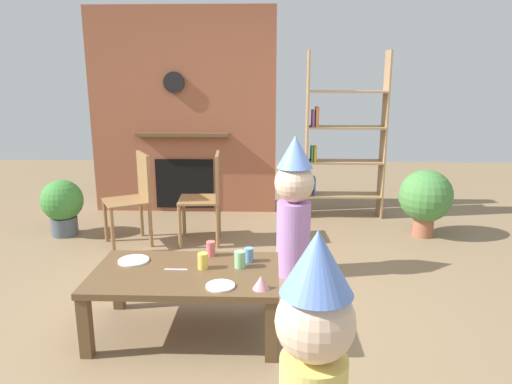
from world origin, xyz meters
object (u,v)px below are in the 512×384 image
child_in_pink (294,203)px  paper_cup_far_left (249,255)px  child_with_cone_hat (314,360)px  bookshelf (341,141)px  birthday_cake_slice (261,282)px  dining_chair_left (135,193)px  dining_chair_middle (209,193)px  potted_plant_short (62,204)px  paper_cup_center (240,259)px  coffee_table (186,280)px  paper_cup_near_right (211,249)px  paper_plate_rear (220,286)px  potted_plant_tall (426,197)px  paper_cup_near_left (203,261)px  paper_plate_front (134,261)px

child_in_pink → paper_cup_far_left: bearing=14.3°
child_with_cone_hat → child_in_pink: (0.02, 2.13, 0.04)m
bookshelf → birthday_cake_slice: 3.07m
dining_chair_left → dining_chair_middle: 0.72m
bookshelf → paper_cup_far_left: bearing=-110.6°
child_with_cone_hat → dining_chair_left: (-1.50, 2.84, -0.07)m
birthday_cake_slice → potted_plant_short: potted_plant_short is taller
paper_cup_center → coffee_table: bearing=-168.1°
paper_cup_near_right → paper_cup_far_left: bearing=-20.1°
dining_chair_middle → paper_plate_rear: bearing=95.4°
bookshelf → potted_plant_tall: bearing=-42.3°
child_with_cone_hat → dining_chair_middle: size_ratio=1.22×
birthday_cake_slice → paper_cup_near_right: bearing=125.1°
paper_cup_center → child_in_pink: size_ratio=0.09×
coffee_table → dining_chair_middle: dining_chair_middle is taller
child_in_pink → potted_plant_short: (-2.35, 0.92, -0.29)m
paper_cup_near_left → birthday_cake_slice: (0.38, -0.29, -0.01)m
paper_cup_near_right → birthday_cake_slice: paper_cup_near_right is taller
child_in_pink → paper_plate_front: bearing=-16.5°
birthday_cake_slice → paper_cup_near_left: bearing=143.0°
birthday_cake_slice → coffee_table: bearing=153.8°
child_in_pink → potted_plant_short: 2.54m
bookshelf → potted_plant_short: size_ratio=3.24×
dining_chair_left → paper_plate_front: bearing=76.3°
paper_cup_near_left → dining_chair_middle: dining_chair_middle is taller
paper_cup_far_left → paper_plate_front: (-0.77, -0.03, -0.04)m
paper_cup_center → paper_plate_front: size_ratio=0.54×
bookshelf → paper_plate_rear: size_ratio=11.00×
paper_cup_far_left → paper_cup_near_left: bearing=-156.6°
bookshelf → paper_cup_near_left: 2.94m
potted_plant_tall → paper_cup_far_left: bearing=-133.9°
bookshelf → paper_cup_far_left: bookshelf is taller
birthday_cake_slice → potted_plant_tall: size_ratio=0.14×
paper_cup_center → bookshelf: bearing=69.2°
coffee_table → paper_plate_front: paper_plate_front is taller
bookshelf → paper_cup_center: 2.82m
paper_plate_rear → dining_chair_middle: bearing=99.5°
paper_cup_near_left → potted_plant_tall: potted_plant_tall is taller
paper_cup_near_left → potted_plant_short: size_ratio=0.18×
child_with_cone_hat → dining_chair_middle: (-0.79, 2.89, -0.07)m
paper_plate_rear → child_with_cone_hat: child_with_cone_hat is taller
paper_plate_front → child_with_cone_hat: (1.09, -1.33, 0.15)m
paper_plate_rear → potted_plant_tall: 2.88m
potted_plant_short → paper_plate_front: bearing=-54.1°
paper_cup_near_right → dining_chair_left: dining_chair_left is taller
coffee_table → birthday_cake_slice: 0.55m
dining_chair_middle → coffee_table: bearing=88.5°
paper_plate_front → child_with_cone_hat: 1.72m
birthday_cake_slice → potted_plant_short: 2.99m
paper_cup_center → child_with_cone_hat: 1.31m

